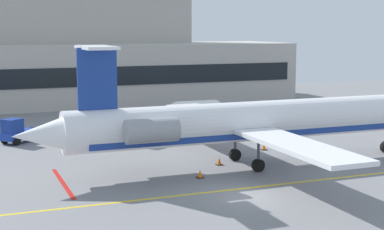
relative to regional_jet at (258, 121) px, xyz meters
The scene contains 11 objects.
ground 8.67m from the regional_jet, 121.14° to the right, with size 120.00×120.00×0.11m.
terminal_building 43.24m from the regional_jet, 104.24° to the left, with size 70.70×15.83×21.12m.
regional_jet is the anchor object (origin of this frame).
baggage_tug 21.58m from the regional_jet, 135.81° to the left, with size 3.82×3.41×2.20m.
pushback_tractor 12.95m from the regional_jet, 118.15° to the left, with size 3.76×3.17×2.19m.
belt_loader 19.42m from the regional_jet, 101.18° to the left, with size 3.58×3.48×1.98m.
fuel_tank 20.96m from the regional_jet, 80.36° to the left, with size 6.08×1.98×2.19m.
safety_cone_alpha 4.06m from the regional_jet, 158.92° to the left, with size 0.47×0.47×0.55m.
safety_cone_bravo 9.91m from the regional_jet, 62.48° to the left, with size 0.47×0.47×0.55m.
safety_cone_charlie 6.37m from the regional_jet, 160.04° to the right, with size 0.47×0.47×0.55m.
safety_cone_delta 6.14m from the regional_jet, 56.11° to the left, with size 0.47×0.47×0.55m.
Camera 1 is at (-15.67, -30.29, 9.95)m, focal length 54.91 mm.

